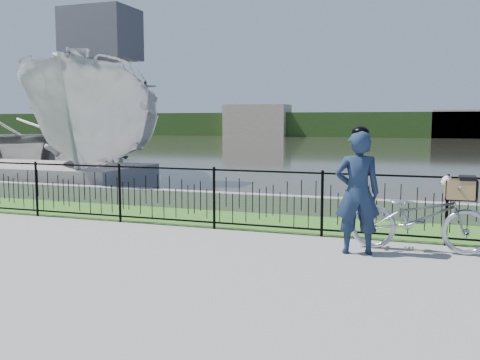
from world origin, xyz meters
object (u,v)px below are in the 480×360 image
at_px(bicycle_rig, 420,216).
at_px(boat_far, 10,141).
at_px(cyclist, 357,191).
at_px(boat_near, 103,121).

height_order(bicycle_rig, boat_far, boat_far).
bearing_deg(bicycle_rig, boat_far, 148.37).
bearing_deg(cyclist, boat_far, 146.05).
relative_size(bicycle_rig, boat_near, 0.20).
distance_m(bicycle_rig, boat_far, 21.08).
bearing_deg(cyclist, boat_near, 142.51).
height_order(cyclist, boat_near, boat_near).
xyz_separation_m(bicycle_rig, boat_far, (-17.95, 11.05, 0.51)).
distance_m(cyclist, boat_near, 11.37).
xyz_separation_m(cyclist, boat_near, (-8.99, 6.89, 1.03)).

